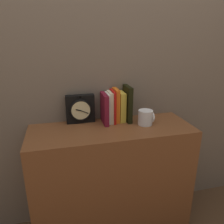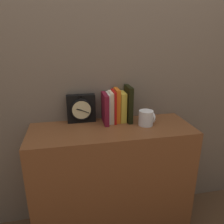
% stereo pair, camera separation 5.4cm
% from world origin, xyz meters
% --- Properties ---
extents(wall_back, '(6.00, 0.05, 2.60)m').
position_xyz_m(wall_back, '(0.00, 0.21, 1.30)').
color(wall_back, '#756656').
rests_on(wall_back, ground_plane).
extents(bookshelf, '(1.02, 0.37, 0.78)m').
position_xyz_m(bookshelf, '(0.00, 0.00, 0.39)').
color(bookshelf, brown).
rests_on(bookshelf, ground_plane).
extents(clock, '(0.18, 0.06, 0.19)m').
position_xyz_m(clock, '(-0.18, 0.15, 0.87)').
color(clock, black).
rests_on(clock, bookshelf).
extents(book_slot0_maroon, '(0.03, 0.15, 0.20)m').
position_xyz_m(book_slot0_maroon, '(-0.03, 0.10, 0.88)').
color(book_slot0_maroon, maroon).
rests_on(book_slot0_maroon, bookshelf).
extents(book_slot1_white, '(0.02, 0.12, 0.20)m').
position_xyz_m(book_slot1_white, '(-0.00, 0.11, 0.88)').
color(book_slot1_white, white).
rests_on(book_slot1_white, bookshelf).
extents(book_slot2_cream, '(0.02, 0.12, 0.20)m').
position_xyz_m(book_slot2_cream, '(0.02, 0.11, 0.88)').
color(book_slot2_cream, beige).
rests_on(book_slot2_cream, bookshelf).
extents(book_slot3_red, '(0.01, 0.13, 0.21)m').
position_xyz_m(book_slot3_red, '(0.03, 0.11, 0.89)').
color(book_slot3_red, red).
rests_on(book_slot3_red, bookshelf).
extents(book_slot4_orange, '(0.03, 0.12, 0.22)m').
position_xyz_m(book_slot4_orange, '(0.06, 0.12, 0.89)').
color(book_slot4_orange, orange).
rests_on(book_slot4_orange, bookshelf).
extents(book_slot5_yellow, '(0.04, 0.11, 0.20)m').
position_xyz_m(book_slot5_yellow, '(0.09, 0.12, 0.88)').
color(book_slot5_yellow, gold).
rests_on(book_slot5_yellow, bookshelf).
extents(book_slot6_black, '(0.03, 0.14, 0.24)m').
position_xyz_m(book_slot6_black, '(0.13, 0.11, 0.90)').
color(book_slot6_black, black).
rests_on(book_slot6_black, bookshelf).
extents(mug, '(0.10, 0.09, 0.10)m').
position_xyz_m(mug, '(0.23, 0.01, 0.83)').
color(mug, white).
rests_on(mug, bookshelf).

